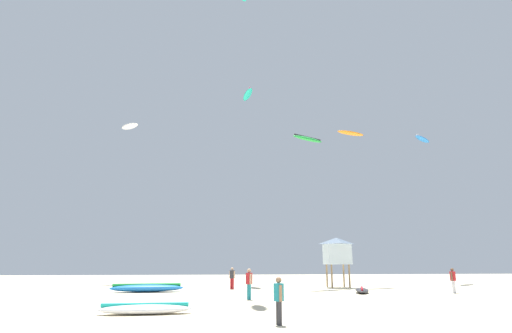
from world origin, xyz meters
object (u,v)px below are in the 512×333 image
Objects in this scene: kite_aloft_3 at (351,133)px; kite_aloft_4 at (130,126)px; person_right at (232,276)px; kite_aloft_1 at (308,139)px; kite_grounded_near at (362,290)px; kite_grounded_mid at (145,309)px; person_left at (249,281)px; kite_aloft_5 at (422,139)px; lifeguard_tower at (337,251)px; person_foreground at (279,297)px; kite_aloft_0 at (248,95)px; person_midground at (453,278)px; kite_grounded_far at (147,288)px.

kite_aloft_3 is 1.26× the size of kite_aloft_4.
kite_aloft_4 is at bearing -94.84° from person_right.
kite_aloft_1 is 5.52m from kite_aloft_3.
kite_grounded_mid reaches higher than kite_grounded_near.
kite_grounded_mid is (-4.87, -6.28, -0.79)m from person_left.
kite_aloft_3 is 1.02× the size of kite_aloft_5.
kite_aloft_4 is 0.81× the size of kite_aloft_5.
lifeguard_tower is (13.37, 16.78, 2.83)m from kite_grounded_mid.
person_right is at bearing 83.24° from person_foreground.
kite_aloft_1 is (5.11, -5.82, -6.63)m from kite_aloft_0.
person_foreground is 19.33m from person_midground.
person_midground is 16.63m from kite_aloft_1.
person_midground is 0.98× the size of person_left.
kite_aloft_4 reaches higher than kite_grounded_far.
kite_aloft_5 is at bearing 3.24° from kite_aloft_0.
person_left is 9.31m from person_right.
kite_aloft_0 is 20.57m from kite_aloft_5.
kite_aloft_0 is at bearing 138.18° from lifeguard_tower.
person_left is at bearing -128.99° from lifeguard_tower.
lifeguard_tower is 1.18× the size of kite_aloft_1.
kite_aloft_5 is at bearing 43.81° from person_foreground.
lifeguard_tower is (-5.96, 7.25, 2.06)m from person_midground.
person_midground is 14.82m from person_left.
kite_aloft_4 reaches higher than kite_grounded_mid.
kite_aloft_5 reaches higher than kite_grounded_mid.
lifeguard_tower is at bearing 177.72° from person_midground.
kite_aloft_1 is at bearing -155.13° from kite_aloft_5.
person_midground is at bearing -115.06° from kite_aloft_5.
kite_grounded_mid is at bearing -137.14° from kite_aloft_5.
kite_aloft_0 is at bearing -177.82° from person_midground.
kite_grounded_near is at bearing -91.96° from lifeguard_tower.
kite_grounded_near is 1.02× the size of kite_aloft_5.
kite_aloft_1 is (-8.07, 7.89, 12.21)m from person_midground.
person_midground is at bearing 110.76° from person_right.
kite_grounded_near is at bearing -141.32° from person_midground.
person_midground is 9.61m from lifeguard_tower.
person_left is 31.67m from kite_aloft_5.
kite_aloft_3 reaches higher than lifeguard_tower.
kite_aloft_1 is at bearing 163.11° from lifeguard_tower.
kite_aloft_0 is 10.20m from kite_aloft_1.
kite_aloft_1 is 21.68m from kite_aloft_4.
kite_aloft_1 is at bearing -48.71° from kite_aloft_0.
lifeguard_tower is at bearing 58.78° from person_foreground.
kite_grounded_far is at bearing 171.52° from kite_grounded_near.
kite_aloft_3 is (16.15, 19.56, 14.37)m from kite_grounded_mid.
kite_aloft_3 is at bearing 151.36° from person_right.
person_midground reaches higher than person_right.
kite_grounded_far is at bearing 98.26° from kite_grounded_mid.
kite_aloft_5 is at bearing 24.87° from kite_aloft_1.
kite_aloft_4 reaches higher than kite_grounded_near.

